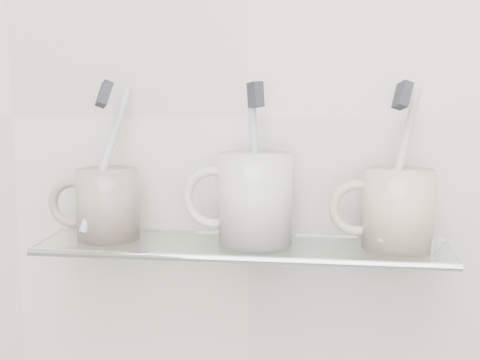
% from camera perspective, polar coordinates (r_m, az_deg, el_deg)
% --- Properties ---
extents(wall_back, '(2.50, 0.00, 2.50)m').
position_cam_1_polar(wall_back, '(0.86, 0.74, 5.34)').
color(wall_back, beige).
rests_on(wall_back, ground).
extents(shelf_glass, '(0.50, 0.12, 0.01)m').
position_cam_1_polar(shelf_glass, '(0.82, 0.21, -5.72)').
color(shelf_glass, silver).
rests_on(shelf_glass, wall_back).
extents(shelf_rail, '(0.50, 0.01, 0.01)m').
position_cam_1_polar(shelf_rail, '(0.77, -0.33, -6.77)').
color(shelf_rail, silver).
rests_on(shelf_rail, shelf_glass).
extents(bracket_left, '(0.02, 0.03, 0.02)m').
position_cam_1_polar(bracket_left, '(0.92, -12.57, -5.07)').
color(bracket_left, silver).
rests_on(bracket_left, wall_back).
extents(bracket_right, '(0.02, 0.03, 0.02)m').
position_cam_1_polar(bracket_right, '(0.87, 14.53, -5.92)').
color(bracket_right, silver).
rests_on(bracket_right, wall_back).
extents(mug_left, '(0.09, 0.09, 0.09)m').
position_cam_1_polar(mug_left, '(0.85, -11.23, -2.03)').
color(mug_left, silver).
rests_on(mug_left, shelf_glass).
extents(mug_left_handle, '(0.06, 0.01, 0.06)m').
position_cam_1_polar(mug_left_handle, '(0.87, -14.06, -1.93)').
color(mug_left_handle, silver).
rests_on(mug_left_handle, mug_left).
extents(toothbrush_left, '(0.05, 0.09, 0.18)m').
position_cam_1_polar(toothbrush_left, '(0.85, -11.35, 1.77)').
color(toothbrush_left, '#B8B7C0').
rests_on(toothbrush_left, mug_left).
extents(bristles_left, '(0.03, 0.03, 0.04)m').
position_cam_1_polar(bristles_left, '(0.84, -11.52, 7.19)').
color(bristles_left, '#292A33').
rests_on(bristles_left, toothbrush_left).
extents(mug_center, '(0.12, 0.12, 0.11)m').
position_cam_1_polar(mug_center, '(0.81, 1.30, -1.61)').
color(mug_center, silver).
rests_on(mug_center, shelf_glass).
extents(mug_center_handle, '(0.08, 0.01, 0.08)m').
position_cam_1_polar(mug_center_handle, '(0.82, -2.23, -1.53)').
color(mug_center_handle, silver).
rests_on(mug_center_handle, mug_center).
extents(toothbrush_center, '(0.03, 0.03, 0.19)m').
position_cam_1_polar(toothbrush_center, '(0.80, 1.31, 1.58)').
color(toothbrush_center, '#8C99AC').
rests_on(toothbrush_center, mug_center).
extents(bristles_center, '(0.02, 0.03, 0.03)m').
position_cam_1_polar(bristles_center, '(0.80, 1.33, 7.29)').
color(bristles_center, '#292A33').
rests_on(bristles_center, toothbrush_center).
extents(mug_right, '(0.10, 0.10, 0.09)m').
position_cam_1_polar(mug_right, '(0.81, 13.35, -2.44)').
color(mug_right, beige).
rests_on(mug_right, shelf_glass).
extents(mug_right_handle, '(0.07, 0.01, 0.07)m').
position_cam_1_polar(mug_right_handle, '(0.81, 9.98, -2.38)').
color(mug_right_handle, beige).
rests_on(mug_right_handle, mug_right).
extents(toothbrush_right, '(0.05, 0.08, 0.18)m').
position_cam_1_polar(toothbrush_right, '(0.80, 13.49, 1.33)').
color(toothbrush_right, '#CBA9A5').
rests_on(toothbrush_right, mug_right).
extents(bristles_right, '(0.02, 0.03, 0.04)m').
position_cam_1_polar(bristles_right, '(0.80, 13.70, 7.04)').
color(bristles_right, '#292A33').
rests_on(bristles_right, toothbrush_right).
extents(chrome_cap, '(0.04, 0.04, 0.02)m').
position_cam_1_polar(chrome_cap, '(0.83, 15.45, -5.12)').
color(chrome_cap, silver).
rests_on(chrome_cap, shelf_glass).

